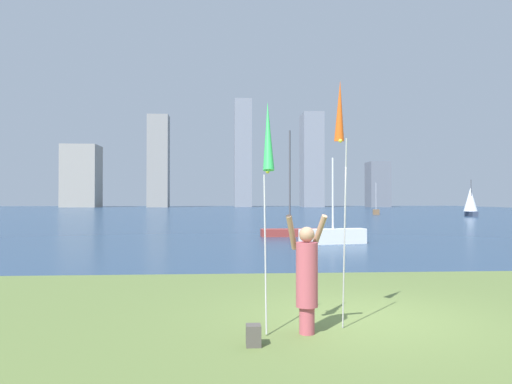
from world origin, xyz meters
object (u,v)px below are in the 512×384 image
Objects in this scene: kite_flag_left at (268,142)px; sailboat_2 at (333,236)px; bag at (254,335)px; sailboat_0 at (376,212)px; person at (307,275)px; sailboat_5 at (290,231)px; sailboat_1 at (471,202)px; kite_flag_right at (340,118)px.

kite_flag_left is 15.20m from sailboat_2.
sailboat_0 is at bearing 70.77° from bag.
sailboat_5 is (2.25, 18.55, -0.58)m from person.
sailboat_1 is 0.73× the size of sailboat_5.
sailboat_1 is 36.15m from sailboat_5.
kite_flag_right is 0.95× the size of sailboat_1.
person is 0.32× the size of sailboat_5.
sailboat_1 is (26.25, 45.55, 0.77)m from person.
kite_flag_right is 3.61m from bag.
kite_flag_left is 2.70m from bag.
sailboat_1 reaches higher than person.
person is 0.52× the size of kite_flag_left.
kite_flag_right reaches higher than kite_flag_left.
kite_flag_right reaches higher than bag.
sailboat_2 is at bearing -73.55° from sailboat_5.
sailboat_0 reaches higher than sailboat_2.
sailboat_5 is at bearing 84.85° from kite_flag_right.
kite_flag_left is 55.89m from sailboat_0.
bag is at bearing -145.73° from kite_flag_right.
person is 0.45× the size of kite_flag_right.
sailboat_5 reaches higher than sailboat_1.
kite_flag_left is 0.87× the size of kite_flag_right.
sailboat_1 is 1.08× the size of sailboat_2.
sailboat_1 reaches higher than kite_flag_left.
kite_flag_right is at bearing -95.15° from sailboat_5.
bag is 15.29m from sailboat_2.
sailboat_1 reaches higher than sailboat_0.
kite_flag_left is at bearing -148.37° from kite_flag_right.
sailboat_1 reaches higher than sailboat_2.
sailboat_2 reaches higher than bag.
kite_flag_right is 18.44m from sailboat_5.
bag is 19.36m from sailboat_5.
kite_flag_left is 1.51m from kite_flag_right.
kite_flag_right is 13.44× the size of bag.
person reaches higher than bag.
kite_flag_right is 1.02× the size of sailboat_2.
kite_flag_right reaches higher than sailboat_2.
bag is at bearing -99.16° from sailboat_5.
person is 18.70m from sailboat_5.
sailboat_2 reaches higher than person.
sailboat_0 is 40.86m from sailboat_2.
sailboat_0 is 0.96× the size of sailboat_1.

